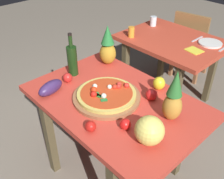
{
  "coord_description": "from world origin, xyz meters",
  "views": [
    {
      "loc": [
        1.0,
        -0.97,
        1.8
      ],
      "look_at": [
        -0.04,
        0.01,
        0.8
      ],
      "focal_mm": 41.5,
      "sensor_mm": 36.0,
      "label": 1
    }
  ],
  "objects": [
    {
      "name": "wine_bottle",
      "position": [
        -0.46,
        -0.01,
        0.87
      ],
      "size": [
        0.08,
        0.08,
        0.34
      ],
      "color": "#183413",
      "rests_on": "display_table"
    },
    {
      "name": "fork_utensil",
      "position": [
        -0.15,
        1.26,
        0.75
      ],
      "size": [
        0.02,
        0.18,
        0.01
      ],
      "primitive_type": "cube",
      "rotation": [
        0.0,
        0.0,
        -0.01
      ],
      "color": "silver",
      "rests_on": "background_table"
    },
    {
      "name": "drinking_glass_water",
      "position": [
        -0.68,
        1.23,
        0.8
      ],
      "size": [
        0.07,
        0.07,
        0.1
      ],
      "primitive_type": "cylinder",
      "color": "silver",
      "rests_on": "background_table"
    },
    {
      "name": "pizza_board",
      "position": [
        -0.04,
        -0.04,
        0.76
      ],
      "size": [
        0.46,
        0.46,
        0.02
      ],
      "primitive_type": "cylinder",
      "color": "#965F3C",
      "rests_on": "display_table"
    },
    {
      "name": "dining_chair",
      "position": [
        -0.45,
        1.7,
        0.48
      ],
      "size": [
        0.46,
        0.46,
        0.85
      ],
      "rotation": [
        0.0,
        0.0,
        3.31
      ],
      "color": "#965F3C",
      "rests_on": "ground_plane"
    },
    {
      "name": "background_table",
      "position": [
        -0.32,
        1.1,
        0.63
      ],
      "size": [
        0.99,
        0.75,
        0.75
      ],
      "color": "brown",
      "rests_on": "ground_plane"
    },
    {
      "name": "tomato_near_board",
      "position": [
        0.12,
        -0.31,
        0.78
      ],
      "size": [
        0.07,
        0.07,
        0.07
      ],
      "primitive_type": "sphere",
      "color": "red",
      "rests_on": "display_table"
    },
    {
      "name": "bell_pepper",
      "position": [
        0.12,
        0.31,
        0.79
      ],
      "size": [
        0.09,
        0.09,
        0.1
      ],
      "primitive_type": "ellipsoid",
      "color": "yellow",
      "rests_on": "display_table"
    },
    {
      "name": "drinking_glass_juice",
      "position": [
        -0.64,
        0.84,
        0.8
      ],
      "size": [
        0.06,
        0.06,
        0.1
      ],
      "primitive_type": "cylinder",
      "color": "orange",
      "rests_on": "background_table"
    },
    {
      "name": "pineapple_left",
      "position": [
        -0.4,
        0.3,
        0.89
      ],
      "size": [
        0.13,
        0.13,
        0.33
      ],
      "color": "#B78826",
      "rests_on": "display_table"
    },
    {
      "name": "tomato_by_bottle",
      "position": [
        -0.4,
        -0.11,
        0.78
      ],
      "size": [
        0.07,
        0.07,
        0.07
      ],
      "primitive_type": "sphere",
      "color": "red",
      "rests_on": "display_table"
    },
    {
      "name": "pineapple_right",
      "position": [
        0.37,
        0.11,
        0.9
      ],
      "size": [
        0.12,
        0.12,
        0.34
      ],
      "color": "#BF8631",
      "rests_on": "display_table"
    },
    {
      "name": "melon",
      "position": [
        0.41,
        -0.14,
        0.83
      ],
      "size": [
        0.16,
        0.16,
        0.16
      ],
      "primitive_type": "sphere",
      "color": "#E8D965",
      "rests_on": "display_table"
    },
    {
      "name": "display_table",
      "position": [
        0.0,
        0.0,
        0.65
      ],
      "size": [
        1.2,
        0.8,
        0.75
      ],
      "color": "brown",
      "rests_on": "ground_plane"
    },
    {
      "name": "dinner_plate",
      "position": [
        -0.01,
        1.26,
        0.75
      ],
      "size": [
        0.22,
        0.22,
        0.02
      ],
      "primitive_type": "cylinder",
      "color": "white",
      "rests_on": "background_table"
    },
    {
      "name": "eggplant",
      "position": [
        -0.36,
        -0.28,
        0.79
      ],
      "size": [
        0.12,
        0.21,
        0.09
      ],
      "primitive_type": "ellipsoid",
      "rotation": [
        0.0,
        0.0,
        1.75
      ],
      "color": "#3B2557",
      "rests_on": "display_table"
    },
    {
      "name": "napkin_folded",
      "position": [
        -0.03,
        1.02,
        0.75
      ],
      "size": [
        0.16,
        0.14,
        0.01
      ],
      "primitive_type": "cube",
      "rotation": [
        0.0,
        0.0,
        -0.15
      ],
      "color": "yellow",
      "rests_on": "background_table"
    },
    {
      "name": "tomato_beside_pepper",
      "position": [
        0.25,
        -0.16,
        0.78
      ],
      "size": [
        0.07,
        0.07,
        0.07
      ],
      "primitive_type": "sphere",
      "color": "red",
      "rests_on": "display_table"
    },
    {
      "name": "ground_plane",
      "position": [
        0.0,
        0.0,
        0.0
      ],
      "size": [
        10.0,
        10.0,
        0.0
      ],
      "primitive_type": "plane",
      "color": "gray"
    },
    {
      "name": "tomato_at_corner",
      "position": [
        0.17,
        0.17,
        0.78
      ],
      "size": [
        0.08,
        0.08,
        0.08
      ],
      "primitive_type": "sphere",
      "color": "red",
      "rests_on": "display_table"
    },
    {
      "name": "pizza",
      "position": [
        -0.05,
        -0.04,
        0.79
      ],
      "size": [
        0.4,
        0.4,
        0.06
      ],
      "color": "#CFB856",
      "rests_on": "pizza_board"
    },
    {
      "name": "knife_utensil",
      "position": [
        0.13,
        1.26,
        0.75
      ],
      "size": [
        0.02,
        0.18,
        0.01
      ],
      "primitive_type": "cube",
      "rotation": [
        0.0,
        0.0,
        0.02
      ],
      "color": "silver",
      "rests_on": "background_table"
    }
  ]
}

